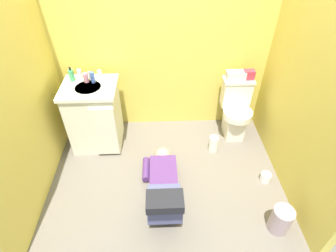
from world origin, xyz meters
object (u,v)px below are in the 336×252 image
object	(u,v)px
vanity_cabinet	(95,116)
trash_can	(281,220)
faucet	(90,75)
bottle_blue	(93,77)
bottle_clear	(80,74)
paper_towel_roll	(213,144)
toiletry_bag	(249,75)
toilet	(235,110)
bottle_pink	(86,78)
tissue_box	(236,75)
toilet_paper_roll	(265,177)
soap_dispenser	(72,75)
person_plumber	(163,187)
bottle_white	(100,75)

from	to	relation	value
vanity_cabinet	trash_can	xyz separation A→B (m)	(1.84, -1.25, -0.28)
faucet	bottle_blue	distance (m)	0.08
bottle_clear	paper_towel_roll	world-z (taller)	bottle_clear
vanity_cabinet	toiletry_bag	world-z (taller)	toiletry_bag
toilet	bottle_clear	world-z (taller)	bottle_clear
toiletry_bag	bottle_pink	distance (m)	1.85
vanity_cabinet	tissue_box	size ratio (longest dim) A/B	3.73
paper_towel_roll	tissue_box	bearing A→B (deg)	58.12
toilet_paper_roll	bottle_clear	bearing A→B (deg)	157.02
tissue_box	paper_towel_roll	size ratio (longest dim) A/B	1.07
tissue_box	paper_towel_roll	bearing A→B (deg)	-121.88
tissue_box	toilet_paper_roll	distance (m)	1.19
bottle_pink	paper_towel_roll	bearing A→B (deg)	-11.78
soap_dispenser	bottle_pink	bearing A→B (deg)	-11.29
vanity_cabinet	soap_dispenser	bearing A→B (deg)	146.90
trash_can	person_plumber	bearing A→B (deg)	160.56
toiletry_bag	bottle_white	distance (m)	1.70
faucet	bottle_pink	world-z (taller)	bottle_pink
bottle_pink	toilet_paper_roll	size ratio (longest dim) A/B	0.97
toiletry_bag	bottle_clear	size ratio (longest dim) A/B	1.06
toilet	paper_towel_roll	size ratio (longest dim) A/B	3.64
bottle_blue	toilet_paper_roll	xyz separation A→B (m)	(1.85, -0.77, -0.83)
faucet	bottle_blue	size ratio (longest dim) A/B	0.81
bottle_clear	bottle_pink	bearing A→B (deg)	-38.98
bottle_white	toilet_paper_roll	size ratio (longest dim) A/B	0.91
tissue_box	toiletry_bag	bearing A→B (deg)	0.00
tissue_box	bottle_clear	distance (m)	1.77
soap_dispenser	trash_can	bearing A→B (deg)	-34.15
toiletry_bag	bottle_blue	bearing A→B (deg)	-175.96
person_plumber	bottle_pink	world-z (taller)	bottle_pink
soap_dispenser	vanity_cabinet	bearing A→B (deg)	-33.10
faucet	bottle_pink	size ratio (longest dim) A/B	0.93
person_plumber	bottle_white	xyz separation A→B (m)	(-0.67, 1.04, 0.69)
vanity_cabinet	bottle_clear	xyz separation A→B (m)	(-0.11, 0.16, 0.46)
vanity_cabinet	bottle_pink	xyz separation A→B (m)	(-0.04, 0.09, 0.45)
vanity_cabinet	toiletry_bag	bearing A→B (deg)	6.46
toilet	person_plumber	size ratio (longest dim) A/B	0.70
bottle_pink	bottle_clear	bearing A→B (deg)	141.02
bottle_blue	bottle_pink	bearing A→B (deg)	169.59
tissue_box	soap_dispenser	bearing A→B (deg)	-177.57
toilet	paper_towel_roll	xyz separation A→B (m)	(-0.30, -0.32, -0.26)
toilet	bottle_white	distance (m)	1.68
vanity_cabinet	person_plumber	xyz separation A→B (m)	(0.78, -0.88, -0.24)
toilet	faucet	world-z (taller)	faucet
soap_dispenser	trash_can	size ratio (longest dim) A/B	0.60
bottle_clear	trash_can	xyz separation A→B (m)	(1.95, -1.41, -0.74)
toilet	bottle_blue	xyz separation A→B (m)	(-1.66, -0.03, 0.51)
person_plumber	toiletry_bag	world-z (taller)	toiletry_bag
faucet	bottle_blue	world-z (taller)	bottle_blue
toilet	bottle_pink	distance (m)	1.81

